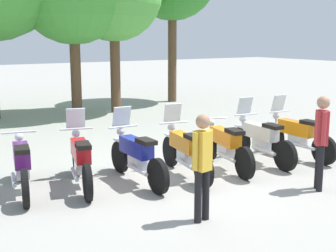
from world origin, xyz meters
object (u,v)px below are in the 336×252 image
object	(u,v)px
motorcycle_4	(225,145)
person_0	(202,160)
motorcycle_0	(22,164)
motorcycle_5	(260,139)
motorcycle_1	(81,159)
person_1	(321,136)
motorcycle_2	(136,155)
motorcycle_3	(185,150)
motorcycle_6	(296,135)

from	to	relation	value
motorcycle_4	person_0	distance (m)	2.91
motorcycle_0	motorcycle_5	size ratio (longest dim) A/B	0.99
person_0	motorcycle_1	bearing A→B (deg)	8.41
motorcycle_1	person_1	bearing A→B (deg)	-110.46
motorcycle_2	person_0	bearing A→B (deg)	179.11
motorcycle_3	motorcycle_4	distance (m)	0.99
motorcycle_0	motorcycle_3	xyz separation A→B (m)	(2.98, -0.72, 0.01)
motorcycle_3	motorcycle_6	distance (m)	2.98
motorcycle_2	person_0	xyz separation A→B (m)	(-0.10, -2.19, 0.42)
motorcycle_1	motorcycle_4	bearing A→B (deg)	-85.03
motorcycle_0	motorcycle_5	world-z (taller)	motorcycle_5
motorcycle_0	motorcycle_2	size ratio (longest dim) A/B	0.99
motorcycle_4	motorcycle_1	bearing A→B (deg)	92.06
motorcycle_3	motorcycle_4	size ratio (longest dim) A/B	1.01
motorcycle_2	motorcycle_3	distance (m)	1.01
motorcycle_4	person_0	xyz separation A→B (m)	(-2.08, -1.99, 0.43)
motorcycle_0	person_0	bearing A→B (deg)	-133.20
motorcycle_3	person_1	distance (m)	2.57
motorcycle_1	motorcycle_5	bearing A→B (deg)	-82.63
motorcycle_4	motorcycle_5	distance (m)	0.99
motorcycle_5	person_0	distance (m)	3.68
motorcycle_2	motorcycle_3	bearing A→B (deg)	-97.44
person_1	motorcycle_2	bearing A→B (deg)	-2.31
motorcycle_0	person_0	distance (m)	3.37
motorcycle_1	motorcycle_2	distance (m)	1.03
motorcycle_0	motorcycle_6	world-z (taller)	motorcycle_6
motorcycle_1	motorcycle_2	xyz separation A→B (m)	(0.98, -0.31, 0.00)
motorcycle_4	person_1	xyz separation A→B (m)	(0.54, -1.97, 0.49)
motorcycle_4	motorcycle_6	world-z (taller)	motorcycle_6
motorcycle_4	motorcycle_5	world-z (taller)	motorcycle_5
person_1	motorcycle_6	bearing A→B (deg)	-89.75
motorcycle_1	motorcycle_3	xyz separation A→B (m)	(1.98, -0.47, 0.00)
motorcycle_1	motorcycle_3	size ratio (longest dim) A/B	0.99
motorcycle_5	motorcycle_2	bearing A→B (deg)	91.99
motorcycle_0	motorcycle_4	world-z (taller)	same
motorcycle_0	person_0	xyz separation A→B (m)	(1.88, -2.75, 0.43)
motorcycle_3	motorcycle_0	bearing A→B (deg)	86.28
motorcycle_3	person_0	size ratio (longest dim) A/B	1.34
motorcycle_6	motorcycle_5	bearing A→B (deg)	84.97
motorcycle_6	person_1	world-z (taller)	person_1
motorcycle_4	motorcycle_5	bearing A→B (deg)	-78.23
motorcycle_6	person_1	distance (m)	2.39
motorcycle_2	person_0	size ratio (longest dim) A/B	1.36
motorcycle_3	person_1	bearing A→B (deg)	-132.90
motorcycle_1	person_1	distance (m)	4.33
motorcycle_5	person_0	size ratio (longest dim) A/B	1.35
motorcycle_5	motorcycle_3	bearing A→B (deg)	94.56
motorcycle_0	motorcycle_1	bearing A→B (deg)	-91.73
motorcycle_2	motorcycle_5	size ratio (longest dim) A/B	1.00
motorcycle_1	motorcycle_6	xyz separation A→B (m)	(4.95, -0.65, 0.00)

